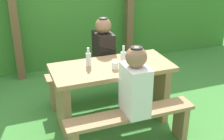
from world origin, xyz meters
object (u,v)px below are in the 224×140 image
(bottle_left, at_px, (123,59))
(bottle_right, at_px, (88,59))
(bench_near, at_px, (131,123))
(bench_far, at_px, (98,79))
(picnic_table, at_px, (112,85))
(person_white_shirt, at_px, (135,83))
(drinking_glass, at_px, (115,66))
(person_black_coat, at_px, (104,47))
(cell_phone, at_px, (133,59))

(bottle_left, xyz_separation_m, bottle_right, (-0.36, 0.18, -0.01))
(bench_near, bearing_deg, bench_far, 90.00)
(picnic_table, distance_m, bench_far, 0.60)
(person_white_shirt, relative_size, bottle_left, 2.78)
(bench_near, relative_size, drinking_glass, 17.14)
(bottle_right, bearing_deg, bottle_left, -26.92)
(person_black_coat, bearing_deg, bottle_right, -126.13)
(drinking_glass, height_order, bottle_left, bottle_left)
(bench_near, xyz_separation_m, person_black_coat, (0.09, 1.13, 0.46))
(person_black_coat, relative_size, bottle_right, 3.28)
(bench_far, bearing_deg, bench_near, -90.00)
(bench_far, relative_size, cell_phone, 10.00)
(bench_near, distance_m, bottle_left, 0.72)
(bottle_left, bearing_deg, picnic_table, 138.53)
(bench_near, bearing_deg, bottle_left, 77.90)
(bench_near, bearing_deg, picnic_table, 90.00)
(person_white_shirt, distance_m, bottle_left, 0.48)
(person_white_shirt, bearing_deg, picnic_table, 93.52)
(person_white_shirt, relative_size, drinking_glass, 8.81)
(bottle_left, bearing_deg, bench_far, 98.84)
(picnic_table, height_order, cell_phone, cell_phone)
(person_white_shirt, bearing_deg, bottle_right, 113.80)
(bottle_right, bearing_deg, bench_near, -68.89)
(bench_near, relative_size, bottle_left, 5.41)
(picnic_table, distance_m, bottle_left, 0.37)
(bottle_left, distance_m, cell_phone, 0.29)
(drinking_glass, relative_size, bottle_left, 0.32)
(bench_far, xyz_separation_m, drinking_glass, (-0.00, -0.66, 0.47))
(picnic_table, xyz_separation_m, drinking_glass, (-0.00, -0.10, 0.29))
(person_white_shirt, relative_size, person_black_coat, 1.00)
(bench_near, height_order, bottle_right, bottle_right)
(drinking_glass, bearing_deg, picnic_table, 87.18)
(bench_far, xyz_separation_m, person_white_shirt, (0.03, -1.13, 0.46))
(drinking_glass, relative_size, bottle_right, 0.37)
(bench_near, height_order, cell_phone, cell_phone)
(person_white_shirt, height_order, bottle_right, person_white_shirt)
(picnic_table, distance_m, cell_phone, 0.41)
(drinking_glass, bearing_deg, person_white_shirt, -85.15)
(bottle_right, bearing_deg, drinking_glass, -37.09)
(person_white_shirt, distance_m, person_black_coat, 1.13)
(picnic_table, xyz_separation_m, person_black_coat, (0.09, 0.56, 0.28))
(person_black_coat, height_order, drinking_glass, person_black_coat)
(bench_near, height_order, bench_far, same)
(person_white_shirt, xyz_separation_m, person_black_coat, (0.06, 1.13, 0.00))
(picnic_table, height_order, bottle_right, bottle_right)
(person_black_coat, relative_size, bottle_left, 2.78)
(drinking_glass, distance_m, cell_phone, 0.37)
(person_white_shirt, xyz_separation_m, bottle_right, (-0.29, 0.65, 0.06))
(picnic_table, height_order, person_black_coat, person_black_coat)
(bench_near, relative_size, bottle_right, 6.38)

